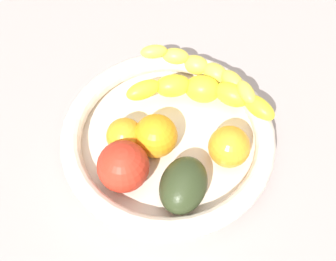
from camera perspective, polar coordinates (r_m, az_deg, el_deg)
The scene contains 9 objects.
kitchen_counter at distance 71.31cm, azimuth 0.00°, elevation -2.78°, with size 120.00×120.00×3.00cm, color #9E9292.
fruit_bowl at distance 67.79cm, azimuth 0.00°, elevation -1.07°, with size 31.90×31.90×5.00cm.
banana_draped_left at distance 70.30cm, azimuth 4.30°, elevation 4.87°, with size 10.47×23.33×4.87cm.
banana_draped_right at distance 72.77cm, azimuth 4.49°, elevation 7.71°, with size 12.53×17.79×4.88cm.
orange_front at distance 65.08cm, azimuth -1.55°, elevation -0.68°, with size 6.42×6.42×6.42cm, color orange.
orange_mid_left at distance 64.90cm, azimuth 7.73°, elevation -2.04°, with size 6.09×6.09×6.09cm, color orange.
orange_mid_right at distance 65.92cm, azimuth -5.48°, elevation -0.70°, with size 5.43×5.43×5.43cm, color orange.
tomato_red at distance 62.39cm, azimuth -5.66°, elevation -4.54°, with size 7.29×7.29×7.29cm, color red.
avocado_dark at distance 61.84cm, azimuth 1.96°, elevation -6.87°, with size 8.56×6.43×5.55cm, color #2D391E.
Camera 1 is at (-35.28, 1.15, 63.46)cm, focal length 48.31 mm.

